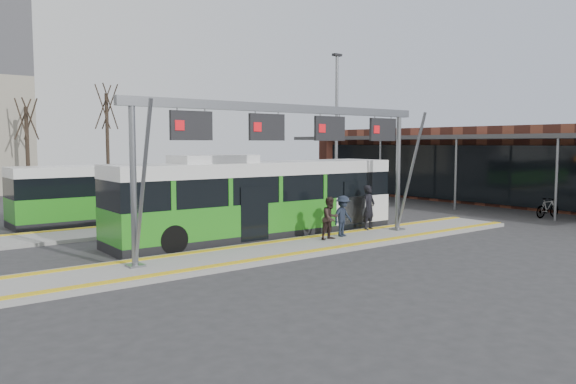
% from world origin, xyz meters
% --- Properties ---
extents(ground, '(120.00, 120.00, 0.00)m').
position_xyz_m(ground, '(0.00, 0.00, 0.00)').
color(ground, '#2D2D30').
rests_on(ground, ground).
extents(platform_main, '(22.00, 3.00, 0.15)m').
position_xyz_m(platform_main, '(0.00, 0.00, 0.07)').
color(platform_main, gray).
rests_on(platform_main, ground).
extents(platform_second, '(20.00, 3.00, 0.15)m').
position_xyz_m(platform_second, '(-4.00, 8.00, 0.07)').
color(platform_second, gray).
rests_on(platform_second, ground).
extents(tactile_main, '(22.00, 2.65, 0.02)m').
position_xyz_m(tactile_main, '(0.00, 0.00, 0.16)').
color(tactile_main, yellow).
rests_on(tactile_main, platform_main).
extents(tactile_second, '(20.00, 0.35, 0.02)m').
position_xyz_m(tactile_second, '(-4.00, 9.15, 0.16)').
color(tactile_second, yellow).
rests_on(tactile_second, platform_second).
extents(gantry, '(13.00, 1.68, 5.20)m').
position_xyz_m(gantry, '(-0.35, 0.25, 4.30)').
color(gantry, slate).
rests_on(gantry, platform_main).
extents(station_building, '(11.50, 32.00, 5.00)m').
position_xyz_m(station_building, '(21.83, 4.00, 2.53)').
color(station_building, brown).
rests_on(station_building, ground).
extents(hero_bus, '(12.70, 2.99, 3.47)m').
position_xyz_m(hero_bus, '(0.03, 3.11, 1.59)').
color(hero_bus, black).
rests_on(hero_bus, ground).
extents(bg_bus_green, '(11.34, 2.41, 2.83)m').
position_xyz_m(bg_bus_green, '(-2.09, 11.67, 1.40)').
color(bg_bus_green, black).
rests_on(bg_bus_green, ground).
extents(passenger_a, '(0.80, 0.62, 1.95)m').
position_xyz_m(passenger_a, '(4.55, 1.10, 1.12)').
color(passenger_a, black).
rests_on(passenger_a, platform_main).
extents(passenger_b, '(0.88, 0.72, 1.69)m').
position_xyz_m(passenger_b, '(1.52, 0.24, 0.99)').
color(passenger_b, '#2E211F').
rests_on(passenger_b, platform_main).
extents(passenger_c, '(1.17, 0.81, 1.67)m').
position_xyz_m(passenger_c, '(2.40, 0.47, 0.98)').
color(passenger_c, '#1B2231').
rests_on(passenger_c, platform_main).
extents(bicycle_d, '(1.81, 0.78, 1.05)m').
position_xyz_m(bicycle_d, '(15.64, -1.17, 0.53)').
color(bicycle_d, gray).
rests_on(bicycle_d, ground).
extents(tree_left, '(1.40, 1.40, 7.44)m').
position_xyz_m(tree_left, '(-3.13, 28.13, 5.64)').
color(tree_left, '#382B21').
rests_on(tree_left, ground).
extents(tree_mid, '(1.40, 1.40, 9.01)m').
position_xyz_m(tree_mid, '(3.25, 29.32, 6.84)').
color(tree_mid, '#382B21').
rests_on(tree_mid, ground).
extents(lamp_east, '(0.50, 0.25, 8.51)m').
position_xyz_m(lamp_east, '(6.75, 5.61, 4.50)').
color(lamp_east, slate).
rests_on(lamp_east, ground).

